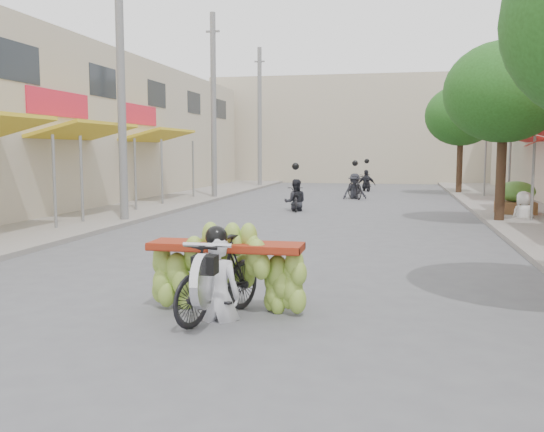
{
  "coord_description": "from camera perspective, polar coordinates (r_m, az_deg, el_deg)",
  "views": [
    {
      "loc": [
        2.46,
        -4.51,
        2.14
      ],
      "look_at": [
        0.52,
        4.87,
        1.1
      ],
      "focal_mm": 40.0,
      "sensor_mm": 36.0,
      "label": 1
    }
  ],
  "objects": [
    {
      "name": "street_tree_mid",
      "position": [
        18.81,
        21.01,
        10.81
      ],
      "size": [
        3.4,
        3.4,
        5.25
      ],
      "color": "#3A2719",
      "rests_on": "ground"
    },
    {
      "name": "bg_motorbike_b",
      "position": [
        26.98,
        7.8,
        3.36
      ],
      "size": [
        1.19,
        1.9,
        1.95
      ],
      "color": "black",
      "rests_on": "ground"
    },
    {
      "name": "bg_motorbike_c",
      "position": [
        32.25,
        8.89,
        3.77
      ],
      "size": [
        1.08,
        1.62,
        1.95
      ],
      "color": "black",
      "rests_on": "ground"
    },
    {
      "name": "utility_pole_far",
      "position": [
        26.76,
        -5.53,
        10.21
      ],
      "size": [
        0.6,
        0.24,
        8.0
      ],
      "color": "slate",
      "rests_on": "ground"
    },
    {
      "name": "utility_pole_back",
      "position": [
        35.44,
        -1.17,
        9.25
      ],
      "size": [
        0.6,
        0.24,
        8.0
      ],
      "color": "slate",
      "rests_on": "ground"
    },
    {
      "name": "sidewalk_left",
      "position": [
        21.78,
        -14.13,
        0.53
      ],
      "size": [
        4.0,
        60.0,
        0.12
      ],
      "primitive_type": "cube",
      "color": "gray",
      "rests_on": "ground"
    },
    {
      "name": "far_building",
      "position": [
        42.6,
        8.44,
        7.96
      ],
      "size": [
        20.0,
        6.0,
        7.0
      ],
      "primitive_type": "cube",
      "color": "#BAAD93",
      "rests_on": "ground"
    },
    {
      "name": "street_tree_far",
      "position": [
        30.69,
        17.37,
        8.99
      ],
      "size": [
        3.4,
        3.4,
        5.25
      ],
      "color": "#3A2719",
      "rests_on": "ground"
    },
    {
      "name": "utility_pole_mid",
      "position": [
        18.38,
        -14.02,
        11.91
      ],
      "size": [
        0.6,
        0.24,
        8.0
      ],
      "color": "slate",
      "rests_on": "ground"
    },
    {
      "name": "ground",
      "position": [
        5.56,
        -16.32,
        -16.69
      ],
      "size": [
        120.0,
        120.0,
        0.0
      ],
      "primitive_type": "plane",
      "color": "#57575C",
      "rests_on": "ground"
    },
    {
      "name": "banana_motorbike",
      "position": [
        7.84,
        -4.79,
        -4.56
      ],
      "size": [
        2.2,
        1.91,
        2.0
      ],
      "color": "black",
      "rests_on": "ground"
    },
    {
      "name": "bg_motorbike_a",
      "position": [
        21.45,
        2.22,
        2.55
      ],
      "size": [
        0.87,
        1.52,
        1.95
      ],
      "color": "black",
      "rests_on": "ground"
    },
    {
      "name": "pedestrian",
      "position": [
        19.86,
        22.65,
        2.17
      ],
      "size": [
        0.9,
        0.71,
        1.58
      ],
      "rotation": [
        0.0,
        0.0,
        3.51
      ],
      "color": "white",
      "rests_on": "ground"
    },
    {
      "name": "produce_crate_far",
      "position": [
        20.89,
        21.97,
        1.83
      ],
      "size": [
        1.2,
        0.88,
        1.16
      ],
      "color": "brown",
      "rests_on": "ground"
    }
  ]
}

